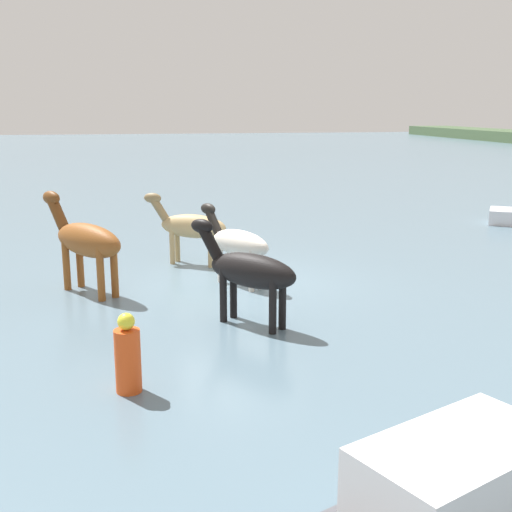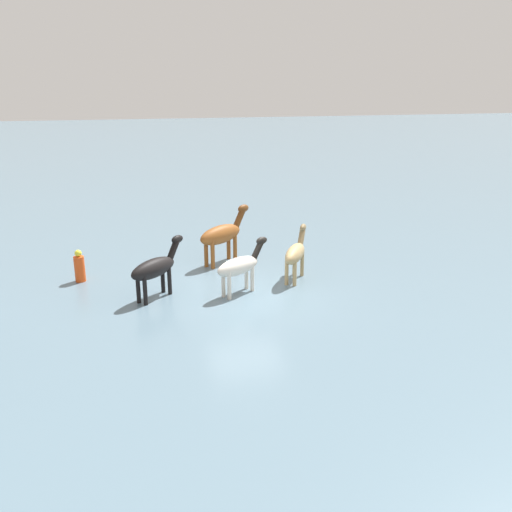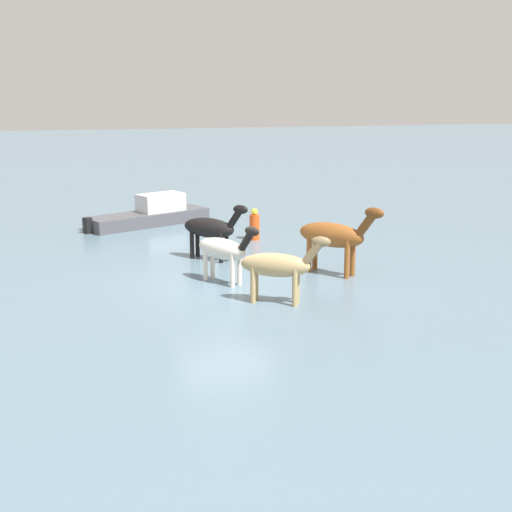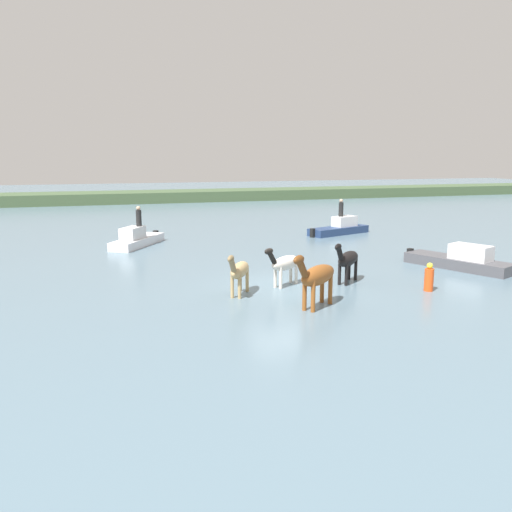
# 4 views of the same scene
# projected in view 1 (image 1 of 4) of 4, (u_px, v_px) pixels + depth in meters

# --- Properties ---
(ground_plane) EXTENTS (171.71, 171.71, 0.00)m
(ground_plane) POSITION_uv_depth(u_px,v_px,m) (238.00, 283.00, 14.57)
(ground_plane) COLOR slate
(horse_gray_outer) EXTENTS (2.06, 1.45, 1.72)m
(horse_gray_outer) POSITION_uv_depth(u_px,v_px,m) (238.00, 243.00, 14.19)
(horse_gray_outer) COLOR silver
(horse_gray_outer) RESTS_ON ground_plane
(horse_pinto_flank) EXTENTS (2.38, 1.93, 2.08)m
(horse_pinto_flank) POSITION_uv_depth(u_px,v_px,m) (86.00, 240.00, 13.54)
(horse_pinto_flank) COLOR brown
(horse_pinto_flank) RESTS_ON ground_plane
(horse_mid_herd) EXTENTS (2.00, 1.85, 1.84)m
(horse_mid_herd) POSITION_uv_depth(u_px,v_px,m) (248.00, 270.00, 11.55)
(horse_mid_herd) COLOR black
(horse_mid_herd) RESTS_ON ground_plane
(horse_rear_stallion) EXTENTS (1.50, 2.10, 1.76)m
(horse_rear_stallion) POSITION_uv_depth(u_px,v_px,m) (190.00, 226.00, 16.09)
(horse_rear_stallion) COLOR tan
(horse_rear_stallion) RESTS_ON ground_plane
(buoy_channel_marker) EXTENTS (0.36, 0.36, 1.14)m
(buoy_channel_marker) POSITION_uv_depth(u_px,v_px,m) (128.00, 357.00, 8.88)
(buoy_channel_marker) COLOR #E54C19
(buoy_channel_marker) RESTS_ON ground_plane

